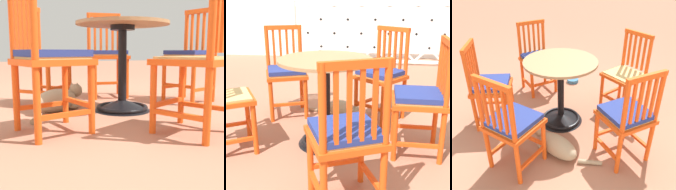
% 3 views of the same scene
% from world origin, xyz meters
% --- Properties ---
extents(ground_plane, '(24.00, 24.00, 0.00)m').
position_xyz_m(ground_plane, '(0.00, 0.00, 0.00)').
color(ground_plane, '#A36B51').
extents(cafe_table, '(0.76, 0.76, 0.73)m').
position_xyz_m(cafe_table, '(-0.08, 0.07, 0.28)').
color(cafe_table, black).
rests_on(cafe_table, ground_plane).
extents(orange_chair_facing_out, '(0.56, 0.56, 0.91)m').
position_xyz_m(orange_chair_facing_out, '(0.39, 0.70, 0.45)').
color(orange_chair_facing_out, '#E04C14').
rests_on(orange_chair_facing_out, ground_plane).
extents(orange_chair_tucked_in, '(0.51, 0.51, 0.91)m').
position_xyz_m(orange_chair_tucked_in, '(-0.59, 0.70, 0.45)').
color(orange_chair_tucked_in, '#E04C14').
rests_on(orange_chair_tucked_in, ground_plane).
extents(orange_chair_by_planter, '(0.55, 0.55, 0.91)m').
position_xyz_m(orange_chair_by_planter, '(-0.87, -0.14, 0.43)').
color(orange_chair_by_planter, '#E04C14').
rests_on(orange_chair_by_planter, ground_plane).
extents(orange_chair_at_corner, '(0.52, 0.52, 0.91)m').
position_xyz_m(orange_chair_at_corner, '(0.15, -0.72, 0.45)').
color(orange_chair_at_corner, '#E04C14').
rests_on(orange_chair_at_corner, ground_plane).
extents(orange_chair_near_fence, '(0.42, 0.42, 0.91)m').
position_xyz_m(orange_chair_near_fence, '(0.67, -0.01, 0.45)').
color(orange_chair_near_fence, '#E04C14').
rests_on(orange_chair_near_fence, ground_plane).
extents(tabby_cat, '(0.61, 0.49, 0.23)m').
position_xyz_m(tabby_cat, '(0.03, 0.58, 0.10)').
color(tabby_cat, '#9E896B').
rests_on(tabby_cat, ground_plane).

